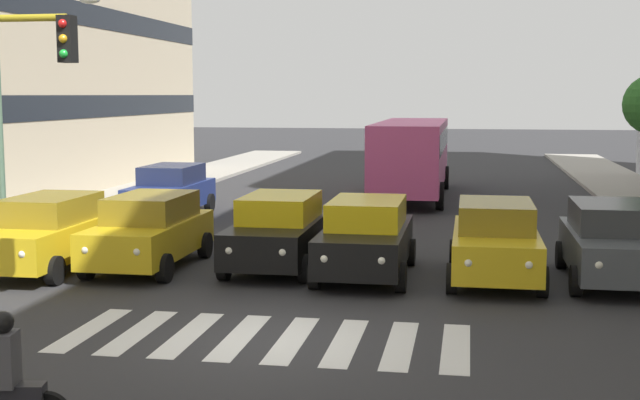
% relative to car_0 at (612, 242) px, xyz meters
% --- Properties ---
extents(ground_plane, '(180.00, 180.00, 0.00)m').
position_rel_car_0_xyz_m(ground_plane, '(6.37, 5.50, -0.89)').
color(ground_plane, '#2D2D30').
extents(crosswalk_markings, '(6.75, 2.80, 0.01)m').
position_rel_car_0_xyz_m(crosswalk_markings, '(6.37, 5.50, -0.88)').
color(crosswalk_markings, silver).
rests_on(crosswalk_markings, ground_plane).
extents(car_0, '(2.02, 4.44, 1.72)m').
position_rel_car_0_xyz_m(car_0, '(0.00, 0.00, 0.00)').
color(car_0, '#474C51').
rests_on(car_0, ground_plane).
extents(car_1, '(2.02, 4.44, 1.72)m').
position_rel_car_0_xyz_m(car_1, '(2.48, 0.22, 0.00)').
color(car_1, gold).
rests_on(car_1, ground_plane).
extents(car_2, '(2.02, 4.44, 1.72)m').
position_rel_car_0_xyz_m(car_2, '(5.31, 0.28, 0.00)').
color(car_2, black).
rests_on(car_2, ground_plane).
extents(car_3, '(2.02, 4.44, 1.72)m').
position_rel_car_0_xyz_m(car_3, '(7.44, -0.26, 0.00)').
color(car_3, black).
rests_on(car_3, ground_plane).
extents(car_4, '(2.02, 4.44, 1.72)m').
position_rel_car_0_xyz_m(car_4, '(10.43, 0.22, 0.00)').
color(car_4, gold).
rests_on(car_4, ground_plane).
extents(car_5, '(2.02, 4.44, 1.72)m').
position_rel_car_0_xyz_m(car_5, '(12.66, 0.87, 0.00)').
color(car_5, gold).
rests_on(car_5, ground_plane).
extents(car_row2_0, '(2.02, 4.44, 1.72)m').
position_rel_car_0_xyz_m(car_row2_0, '(12.85, -7.97, 0.00)').
color(car_row2_0, navy).
rests_on(car_row2_0, ground_plane).
extents(bus_behind_traffic, '(2.78, 10.50, 3.00)m').
position_rel_car_0_xyz_m(bus_behind_traffic, '(5.31, -14.92, 0.97)').
color(bus_behind_traffic, '#DB5193').
rests_on(bus_behind_traffic, ground_plane).
extents(motorcycle_with_rider, '(1.69, 0.44, 1.57)m').
position_rel_car_0_xyz_m(motorcycle_with_rider, '(8.42, 10.22, -0.24)').
color(motorcycle_with_rider, black).
rests_on(motorcycle_with_rider, ground_plane).
extents(street_lamp_right, '(2.99, 0.28, 6.53)m').
position_rel_car_0_xyz_m(street_lamp_right, '(14.71, -1.64, 3.32)').
color(street_lamp_right, '#4C6B56').
rests_on(street_lamp_right, sidewalk_right).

